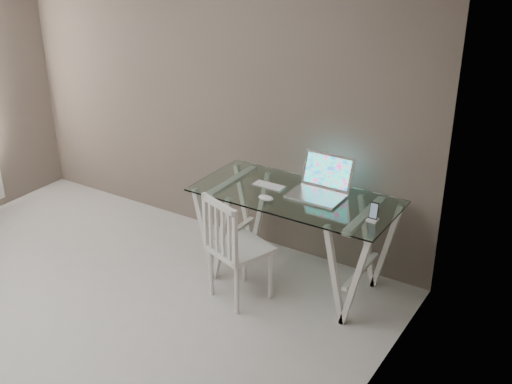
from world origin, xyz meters
TOP-DOWN VIEW (x-y plane):
  - desk at (1.05, 1.81)m, footprint 1.50×0.70m
  - chair at (0.80, 1.36)m, footprint 0.49×0.49m
  - laptop at (1.20, 1.93)m, footprint 0.39×0.35m
  - keyboard at (0.81, 1.84)m, footprint 0.25×0.11m
  - mouse at (0.92, 1.61)m, footprint 0.12×0.07m
  - phone_dock at (1.69, 1.72)m, footprint 0.07×0.07m

SIDE VIEW (x-z plane):
  - desk at x=1.05m, z-range 0.01..0.76m
  - chair at x=0.80m, z-range 0.04..0.88m
  - keyboard at x=0.81m, z-range 0.75..0.75m
  - mouse at x=0.92m, z-range 0.75..0.78m
  - phone_dock at x=1.69m, z-range 0.72..0.85m
  - laptop at x=1.20m, z-range 0.68..0.94m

